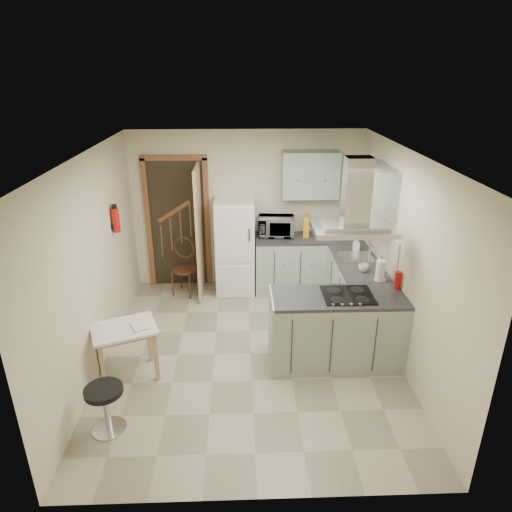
{
  "coord_description": "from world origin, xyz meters",
  "views": [
    {
      "loc": [
        -0.11,
        -4.84,
        3.36
      ],
      "look_at": [
        0.08,
        0.45,
        1.15
      ],
      "focal_mm": 32.0,
      "sensor_mm": 36.0,
      "label": 1
    }
  ],
  "objects_px": {
    "bentwood_chair": "(185,270)",
    "microwave": "(276,226)",
    "peninsula": "(337,329)",
    "drop_leaf_table": "(127,352)",
    "stool": "(106,409)",
    "extractor_hood": "(354,229)",
    "fridge": "(235,247)"
  },
  "relations": [
    {
      "from": "bentwood_chair",
      "to": "microwave",
      "type": "distance_m",
      "value": 1.59
    },
    {
      "from": "extractor_hood",
      "to": "bentwood_chair",
      "type": "bearing_deg",
      "value": 138.46
    },
    {
      "from": "peninsula",
      "to": "stool",
      "type": "bearing_deg",
      "value": -156.82
    },
    {
      "from": "extractor_hood",
      "to": "peninsula",
      "type": "bearing_deg",
      "value": 180.0
    },
    {
      "from": "fridge",
      "to": "drop_leaf_table",
      "type": "distance_m",
      "value": 2.55
    },
    {
      "from": "extractor_hood",
      "to": "stool",
      "type": "relative_size",
      "value": 1.79
    },
    {
      "from": "fridge",
      "to": "bentwood_chair",
      "type": "distance_m",
      "value": 0.87
    },
    {
      "from": "stool",
      "to": "fridge",
      "type": "bearing_deg",
      "value": 67.63
    },
    {
      "from": "peninsula",
      "to": "extractor_hood",
      "type": "height_order",
      "value": "extractor_hood"
    },
    {
      "from": "drop_leaf_table",
      "to": "bentwood_chair",
      "type": "height_order",
      "value": "bentwood_chair"
    },
    {
      "from": "bentwood_chair",
      "to": "microwave",
      "type": "xyz_separation_m",
      "value": [
        1.44,
        0.18,
        0.64
      ]
    },
    {
      "from": "peninsula",
      "to": "stool",
      "type": "distance_m",
      "value": 2.7
    },
    {
      "from": "microwave",
      "to": "peninsula",
      "type": "bearing_deg",
      "value": -70.47
    },
    {
      "from": "peninsula",
      "to": "bentwood_chair",
      "type": "relative_size",
      "value": 1.88
    },
    {
      "from": "fridge",
      "to": "stool",
      "type": "distance_m",
      "value": 3.33
    },
    {
      "from": "extractor_hood",
      "to": "microwave",
      "type": "xyz_separation_m",
      "value": [
        -0.68,
        2.06,
        -0.67
      ]
    },
    {
      "from": "microwave",
      "to": "bentwood_chair",
      "type": "bearing_deg",
      "value": -169.01
    },
    {
      "from": "extractor_hood",
      "to": "drop_leaf_table",
      "type": "xyz_separation_m",
      "value": [
        -2.56,
        -0.21,
        -1.39
      ]
    },
    {
      "from": "fridge",
      "to": "peninsula",
      "type": "bearing_deg",
      "value": -58.26
    },
    {
      "from": "fridge",
      "to": "drop_leaf_table",
      "type": "xyz_separation_m",
      "value": [
        -1.23,
        -2.19,
        -0.42
      ]
    },
    {
      "from": "peninsula",
      "to": "drop_leaf_table",
      "type": "xyz_separation_m",
      "value": [
        -2.46,
        -0.21,
        -0.12
      ]
    },
    {
      "from": "peninsula",
      "to": "bentwood_chair",
      "type": "height_order",
      "value": "peninsula"
    },
    {
      "from": "extractor_hood",
      "to": "stool",
      "type": "xyz_separation_m",
      "value": [
        -2.58,
        -1.06,
        -1.47
      ]
    },
    {
      "from": "stool",
      "to": "microwave",
      "type": "distance_m",
      "value": 3.74
    },
    {
      "from": "stool",
      "to": "microwave",
      "type": "bearing_deg",
      "value": 58.65
    },
    {
      "from": "bentwood_chair",
      "to": "microwave",
      "type": "bearing_deg",
      "value": 25.84
    },
    {
      "from": "extractor_hood",
      "to": "microwave",
      "type": "distance_m",
      "value": 2.27
    },
    {
      "from": "peninsula",
      "to": "drop_leaf_table",
      "type": "height_order",
      "value": "peninsula"
    },
    {
      "from": "peninsula",
      "to": "extractor_hood",
      "type": "distance_m",
      "value": 1.27
    },
    {
      "from": "extractor_hood",
      "to": "microwave",
      "type": "relative_size",
      "value": 1.64
    },
    {
      "from": "stool",
      "to": "peninsula",
      "type": "bearing_deg",
      "value": 23.18
    },
    {
      "from": "peninsula",
      "to": "bentwood_chair",
      "type": "distance_m",
      "value": 2.76
    }
  ]
}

